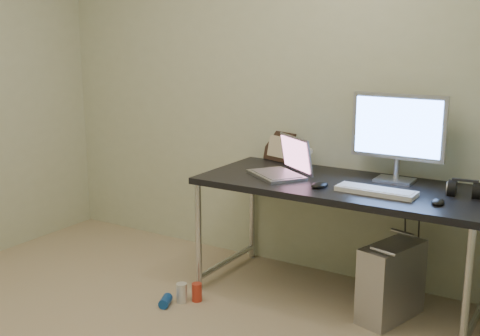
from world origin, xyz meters
name	(u,v)px	position (x,y,z in m)	size (l,w,h in m)	color
wall_back	(262,88)	(0.00, 1.75, 1.25)	(3.50, 0.02, 2.50)	beige
wall_right	(475,160)	(1.75, 0.00, 1.25)	(0.02, 3.50, 2.50)	beige
desk	(341,195)	(0.77, 1.37, 0.68)	(1.72, 0.75, 0.75)	black
tower_computer	(391,282)	(1.13, 1.29, 0.23)	(0.30, 0.47, 0.48)	silver
cable_a	(405,232)	(1.08, 1.70, 0.40)	(0.01, 0.01, 0.70)	black
cable_b	(418,238)	(1.17, 1.68, 0.38)	(0.01, 0.01, 0.72)	black
can_red	(197,292)	(0.04, 0.89, 0.06)	(0.06, 0.06, 0.11)	red
can_white	(182,293)	(-0.03, 0.82, 0.06)	(0.07, 0.07, 0.12)	silver
can_blue	(166,301)	(-0.09, 0.73, 0.03)	(0.06, 0.06, 0.11)	#12459F
laptop	(284,167)	(0.39, 1.36, 0.81)	(0.46, 0.44, 0.25)	#AEAFB5
monitor	(398,131)	(1.03, 1.58, 1.06)	(0.56, 0.17, 0.53)	#AEAFB5
keyboard	(376,191)	(1.03, 1.25, 0.76)	(0.45, 0.15, 0.03)	white
mouse_right	(438,201)	(1.37, 1.22, 0.77)	(0.07, 0.11, 0.04)	black
mouse_left	(320,184)	(0.70, 1.21, 0.77)	(0.08, 0.13, 0.04)	black
headphones	(464,190)	(1.46, 1.46, 0.78)	(0.18, 0.11, 0.12)	black
picture_frame	(279,147)	(0.16, 1.72, 0.85)	(0.26, 0.03, 0.21)	black
webcam	(310,153)	(0.41, 1.68, 0.84)	(0.05, 0.04, 0.12)	silver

